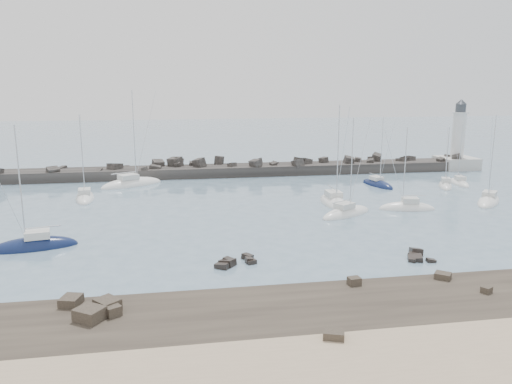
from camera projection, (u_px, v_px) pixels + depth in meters
ground at (262, 233)px, 57.09m from camera, size 400.00×400.00×0.00m
rock_shelf at (315, 319)px, 35.88m from camera, size 140.00×12.00×1.61m
rock_cluster_near at (232, 263)px, 46.89m from camera, size 4.19×3.53×1.15m
rock_cluster_far at (416, 257)px, 48.54m from camera, size 2.71×3.32×1.24m
breakwater at (186, 175)px, 92.46m from camera, size 115.00×7.76×4.98m
lighthouse at (457, 153)px, 100.76m from camera, size 7.00×7.00×14.60m
sailboat_1 at (34, 247)px, 51.58m from camera, size 9.02×4.41×13.85m
sailboat_2 at (85, 198)px, 73.95m from camera, size 3.66×8.74×13.44m
sailboat_3 at (132, 185)px, 83.95m from camera, size 11.07×8.23×17.04m
sailboat_4 at (334, 204)px, 70.41m from camera, size 3.07×9.59×15.18m
sailboat_5 at (346, 214)px, 64.84m from camera, size 8.75×6.56×13.59m
sailboat_6 at (377, 185)px, 84.01m from camera, size 4.03×8.15×12.36m
sailboat_7 at (407, 209)px, 67.68m from camera, size 7.85×3.82×12.12m
sailboat_8 at (459, 183)px, 85.07m from camera, size 3.18×7.07×10.91m
sailboat_9 at (488, 202)px, 71.60m from camera, size 7.78×8.15×13.59m
sailboat_10 at (445, 186)px, 82.72m from camera, size 4.65×6.86×10.78m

